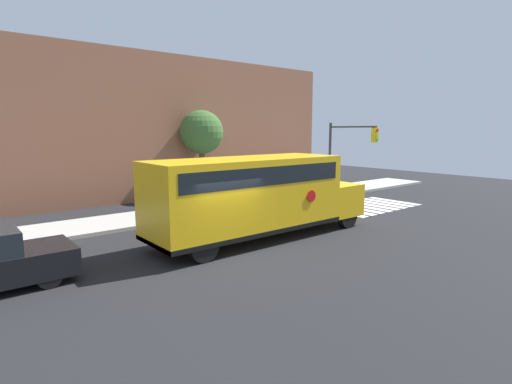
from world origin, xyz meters
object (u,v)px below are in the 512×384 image
object	(u,v)px
stop_sign	(311,169)
tree_near_sidewalk	(202,133)
school_bus	(255,193)
traffic_light	(346,148)

from	to	relation	value
stop_sign	tree_near_sidewalk	distance (m)	6.93
school_bus	traffic_light	world-z (taller)	traffic_light
school_bus	tree_near_sidewalk	size ratio (longest dim) A/B	1.75
school_bus	stop_sign	world-z (taller)	school_bus
school_bus	stop_sign	size ratio (longest dim) A/B	3.46
stop_sign	traffic_light	bearing A→B (deg)	-49.48
stop_sign	traffic_light	xyz separation A→B (m)	(1.29, -1.51, 1.27)
school_bus	tree_near_sidewalk	bearing A→B (deg)	69.86
school_bus	stop_sign	distance (m)	9.91
school_bus	traffic_light	bearing A→B (deg)	20.04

